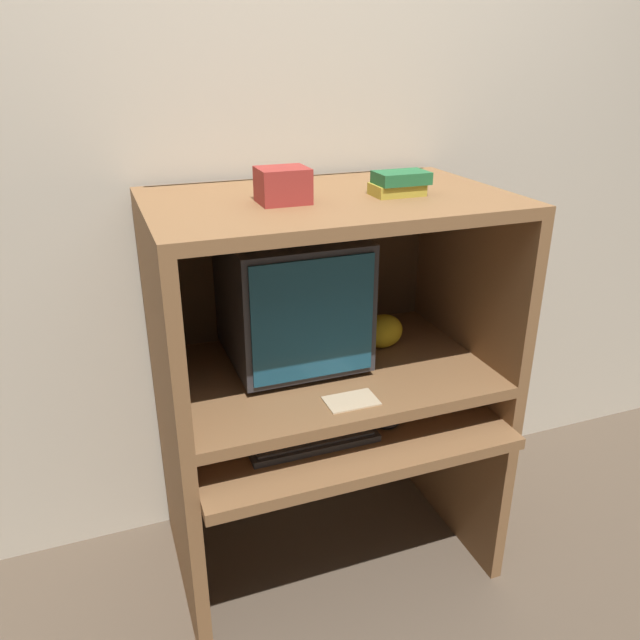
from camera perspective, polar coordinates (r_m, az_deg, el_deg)
The scene contains 12 objects.
ground_plane at distance 2.23m, azimuth 4.03°, elevation -25.66°, with size 12.00×12.00×0.00m, color brown.
wall_back at distance 2.18m, azimuth -3.02°, elevation 13.15°, with size 6.00×0.06×2.60m.
desk_base at distance 2.15m, azimuth 1.26°, elevation -13.53°, with size 1.04×0.73×0.62m.
desk_monitor_shelf at distance 2.01m, azimuth 0.73°, elevation -5.01°, with size 1.04×0.66×0.14m.
hutch_upper at distance 1.89m, azimuth 0.41°, elevation 6.35°, with size 1.04×0.66×0.55m.
crt_monitor at distance 1.96m, azimuth -2.64°, elevation 2.10°, with size 0.40×0.42×0.42m.
keyboard at distance 1.87m, azimuth -0.75°, elevation -10.82°, with size 0.39×0.14×0.03m.
mouse at distance 1.95m, azimuth 6.23°, elevation -9.36°, with size 0.07×0.05×0.03m.
snack_bag at distance 2.12m, azimuth 5.74°, elevation -1.01°, with size 0.14×0.11×0.12m.
book_stack at distance 1.83m, azimuth 7.26°, elevation 12.30°, with size 0.16×0.10×0.07m.
paper_card at distance 1.81m, azimuth 2.87°, elevation -7.38°, with size 0.15×0.10×0.00m.
storage_box at distance 1.72m, azimuth -3.42°, elevation 12.19°, with size 0.14×0.11×0.09m.
Camera 1 is at (-0.64, -1.32, 1.68)m, focal length 35.00 mm.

